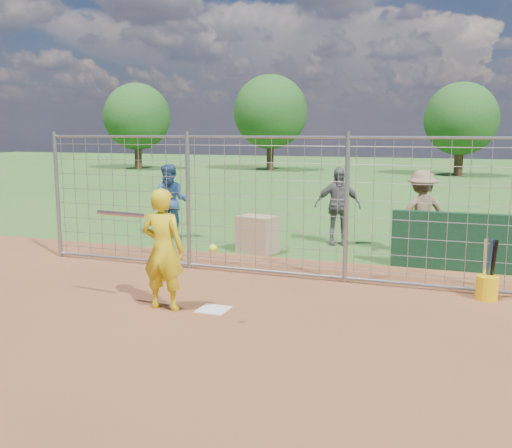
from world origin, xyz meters
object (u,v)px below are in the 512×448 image
at_px(bystander_b, 338,206).
at_px(bucket_with_bats, 487,284).
at_px(equipment_bin, 258,234).
at_px(batter, 163,249).
at_px(bystander_c, 421,213).
at_px(bystander_a, 171,201).

height_order(bystander_b, bucket_with_bats, bystander_b).
bearing_deg(bystander_b, equipment_bin, -148.65).
height_order(batter, equipment_bin, batter).
relative_size(equipment_bin, bucket_with_bats, 0.82).
bearing_deg(bucket_with_bats, equipment_bin, 155.72).
xyz_separation_m(batter, equipment_bin, (-0.06, 4.20, -0.50)).
height_order(bystander_c, equipment_bin, bystander_c).
distance_m(bystander_b, bystander_c, 1.96).
xyz_separation_m(batter, bystander_c, (3.26, 5.17, 0.00)).
relative_size(bystander_b, bucket_with_bats, 1.85).
xyz_separation_m(bystander_c, bucket_with_bats, (1.24, -3.02, -0.66)).
bearing_deg(equipment_bin, bucket_with_bats, -9.17).
bearing_deg(batter, bystander_b, -104.50).
xyz_separation_m(bystander_a, bucket_with_bats, (7.12, -2.92, -0.66)).
xyz_separation_m(batter, bystander_b, (1.37, 5.67, 0.00)).
bearing_deg(bystander_a, equipment_bin, -32.03).
distance_m(batter, bucket_with_bats, 5.03).
height_order(batter, bystander_c, bystander_c).
bearing_deg(bystander_a, batter, -76.12).
xyz_separation_m(bystander_b, bucket_with_bats, (3.13, -3.53, -0.65)).
relative_size(bystander_a, bystander_b, 1.01).
xyz_separation_m(bystander_a, equipment_bin, (2.56, -0.86, -0.51)).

